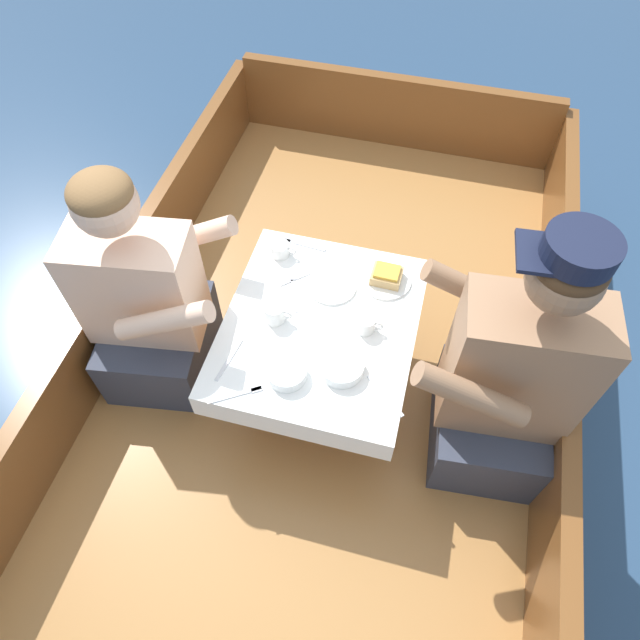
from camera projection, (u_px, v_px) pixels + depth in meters
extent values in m
plane|color=navy|center=(328.00, 393.00, 2.57)|extent=(60.00, 60.00, 0.00)
cube|color=#9E6B38|center=(328.00, 376.00, 2.44)|extent=(1.75, 2.94, 0.31)
cube|color=brown|center=(127.00, 290.00, 2.31)|extent=(0.06, 2.94, 0.33)
cube|color=brown|center=(556.00, 382.00, 2.06)|extent=(0.06, 2.94, 0.33)
cube|color=brown|center=(396.00, 111.00, 2.98)|extent=(1.63, 0.06, 0.38)
cylinder|color=#B2B2B7|center=(320.00, 358.00, 2.08)|extent=(0.07, 0.07, 0.40)
cube|color=#9E6B38|center=(320.00, 326.00, 1.91)|extent=(0.61, 0.72, 0.02)
cube|color=white|center=(320.00, 324.00, 1.90)|extent=(0.64, 0.75, 0.00)
cube|color=white|center=(289.00, 430.00, 1.74)|extent=(0.64, 0.00, 0.10)
cube|color=white|center=(345.00, 255.00, 2.16)|extent=(0.64, 0.00, 0.10)
cube|color=#333847|center=(161.00, 342.00, 2.20)|extent=(0.42, 0.49, 0.26)
cube|color=beige|center=(138.00, 285.00, 1.92)|extent=(0.43, 0.28, 0.44)
sphere|color=beige|center=(104.00, 204.00, 1.62)|extent=(0.20, 0.20, 0.20)
ellipsoid|color=brown|center=(100.00, 192.00, 1.59)|extent=(0.19, 0.19, 0.11)
cylinder|color=beige|center=(191.00, 237.00, 1.96)|extent=(0.34, 0.12, 0.21)
cylinder|color=beige|center=(164.00, 321.00, 1.75)|extent=(0.34, 0.12, 0.21)
cube|color=#333847|center=(486.00, 423.00, 2.00)|extent=(0.40, 0.47, 0.26)
cube|color=#936B4C|center=(518.00, 366.00, 1.69)|extent=(0.42, 0.25, 0.52)
sphere|color=#936B4C|center=(565.00, 278.00, 1.36)|extent=(0.19, 0.19, 0.19)
ellipsoid|color=#472D19|center=(572.00, 266.00, 1.32)|extent=(0.18, 0.18, 0.10)
cylinder|color=#936B4C|center=(471.00, 395.00, 1.52)|extent=(0.34, 0.10, 0.21)
cylinder|color=#936B4C|center=(474.00, 291.00, 1.73)|extent=(0.34, 0.10, 0.21)
cylinder|color=black|center=(581.00, 248.00, 1.28)|extent=(0.17, 0.17, 0.06)
cube|color=black|center=(538.00, 253.00, 1.31)|extent=(0.11, 0.14, 0.01)
cylinder|color=white|center=(386.00, 280.00, 2.01)|extent=(0.18, 0.18, 0.01)
cylinder|color=white|center=(331.00, 285.00, 1.99)|extent=(0.17, 0.17, 0.01)
cube|color=tan|center=(386.00, 276.00, 1.99)|extent=(0.11, 0.09, 0.04)
cube|color=gold|center=(387.00, 271.00, 1.97)|extent=(0.09, 0.07, 0.01)
cylinder|color=white|center=(342.00, 367.00, 1.78)|extent=(0.14, 0.14, 0.04)
cylinder|color=beige|center=(342.00, 365.00, 1.77)|extent=(0.12, 0.12, 0.02)
cylinder|color=white|center=(287.00, 373.00, 1.77)|extent=(0.13, 0.13, 0.04)
cylinder|color=beige|center=(286.00, 371.00, 1.76)|extent=(0.10, 0.10, 0.02)
cylinder|color=white|center=(274.00, 313.00, 1.89)|extent=(0.07, 0.07, 0.07)
torus|color=white|center=(287.00, 315.00, 1.88)|extent=(0.04, 0.01, 0.04)
cylinder|color=#3D2314|center=(274.00, 309.00, 1.87)|extent=(0.06, 0.06, 0.01)
cylinder|color=white|center=(280.00, 249.00, 2.06)|extent=(0.07, 0.07, 0.05)
torus|color=white|center=(292.00, 251.00, 2.05)|extent=(0.04, 0.01, 0.04)
cylinder|color=#3D2314|center=(280.00, 246.00, 2.05)|extent=(0.06, 0.06, 0.01)
cylinder|color=white|center=(365.00, 324.00, 1.86)|extent=(0.06, 0.06, 0.06)
torus|color=white|center=(378.00, 326.00, 1.86)|extent=(0.04, 0.01, 0.04)
cylinder|color=#3D2314|center=(366.00, 321.00, 1.85)|extent=(0.05, 0.05, 0.01)
cube|color=silver|center=(235.00, 395.00, 1.74)|extent=(0.15, 0.10, 0.00)
cube|color=silver|center=(257.00, 389.00, 1.75)|extent=(0.04, 0.04, 0.00)
cube|color=silver|center=(385.00, 396.00, 1.74)|extent=(0.14, 0.12, 0.00)
cube|color=silver|center=(229.00, 359.00, 1.82)|extent=(0.04, 0.17, 0.00)
cube|color=silver|center=(301.00, 276.00, 2.02)|extent=(0.13, 0.13, 0.00)
ellipsoid|color=silver|center=(319.00, 269.00, 2.04)|extent=(0.04, 0.02, 0.01)
cube|color=silver|center=(294.00, 293.00, 1.97)|extent=(0.07, 0.16, 0.00)
ellipsoid|color=silver|center=(292.00, 277.00, 2.01)|extent=(0.04, 0.02, 0.01)
cube|color=silver|center=(304.00, 245.00, 2.11)|extent=(0.17, 0.03, 0.00)
cube|color=silver|center=(286.00, 240.00, 2.12)|extent=(0.04, 0.02, 0.00)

